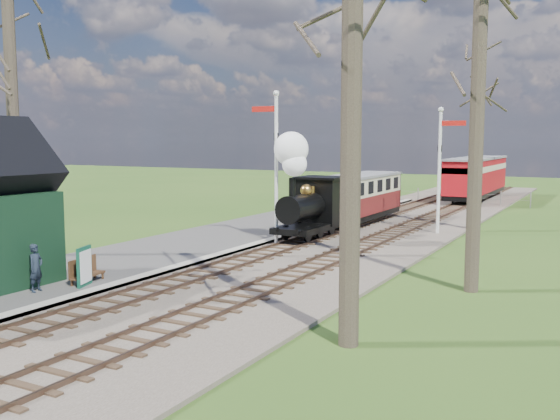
{
  "coord_description": "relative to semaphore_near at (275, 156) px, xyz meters",
  "views": [
    {
      "loc": [
        11.26,
        -5.82,
        4.3
      ],
      "look_at": [
        -0.03,
        15.08,
        1.6
      ],
      "focal_mm": 40.0,
      "sensor_mm": 36.0,
      "label": 1
    }
  ],
  "objects": [
    {
      "name": "coach",
      "position": [
        0.77,
        7.6,
        -2.13
      ],
      "size": [
        2.05,
        7.04,
        2.16
      ],
      "color": "black",
      "rests_on": "ground"
    },
    {
      "name": "sign_board",
      "position": [
        -0.96,
        -9.32,
        -2.87
      ],
      "size": [
        0.33,
        0.74,
        1.11
      ],
      "color": "#0F4631",
      "rests_on": "platform"
    },
    {
      "name": "red_carriage_a",
      "position": [
        3.37,
        20.58,
        -1.95
      ],
      "size": [
        2.33,
        5.78,
        2.46
      ],
      "color": "black",
      "rests_on": "ground"
    },
    {
      "name": "fence_line",
      "position": [
        1.07,
        20.0,
        -3.07
      ],
      "size": [
        12.6,
        0.08,
        1.0
      ],
      "color": "slate",
      "rests_on": "ground"
    },
    {
      "name": "semaphore_near",
      "position": [
        0.0,
        0.0,
        0.0
      ],
      "size": [
        1.22,
        0.24,
        6.22
      ],
      "color": "silver",
      "rests_on": "ground"
    },
    {
      "name": "platform",
      "position": [
        -2.73,
        -2.0,
        -3.52
      ],
      "size": [
        5.0,
        44.0,
        0.2
      ],
      "primitive_type": "cube",
      "color": "#474442",
      "rests_on": "ground"
    },
    {
      "name": "distant_hills",
      "position": [
        2.17,
        48.38,
        -19.83
      ],
      "size": [
        114.4,
        48.0,
        22.02
      ],
      "color": "#385B23",
      "rests_on": "ground"
    },
    {
      "name": "person",
      "position": [
        -1.63,
        -10.42,
        -2.77
      ],
      "size": [
        0.39,
        0.52,
        1.3
      ],
      "primitive_type": "imported",
      "rotation": [
        0.0,
        0.0,
        1.75
      ],
      "color": "#19212D",
      "rests_on": "platform"
    },
    {
      "name": "bare_trees",
      "position": [
        2.1,
        -5.9,
        1.59
      ],
      "size": [
        15.51,
        22.39,
        12.0
      ],
      "color": "#382D23",
      "rests_on": "ground"
    },
    {
      "name": "track_near",
      "position": [
        0.77,
        6.0,
        -3.52
      ],
      "size": [
        1.6,
        60.0,
        0.15
      ],
      "color": "brown",
      "rests_on": "ground"
    },
    {
      "name": "red_carriage_b",
      "position": [
        3.37,
        26.08,
        -1.95
      ],
      "size": [
        2.33,
        5.78,
        2.46
      ],
      "color": "black",
      "rests_on": "ground"
    },
    {
      "name": "semaphore_far",
      "position": [
        5.14,
        6.0,
        -0.27
      ],
      "size": [
        1.22,
        0.24,
        5.72
      ],
      "color": "silver",
      "rests_on": "ground"
    },
    {
      "name": "coping_strip",
      "position": [
        -0.43,
        -2.0,
        -3.52
      ],
      "size": [
        0.4,
        44.0,
        0.21
      ],
      "primitive_type": "cube",
      "color": "#B2AD9E",
      "rests_on": "ground"
    },
    {
      "name": "track_far",
      "position": [
        3.37,
        6.0,
        -3.52
      ],
      "size": [
        1.6,
        60.0,
        0.15
      ],
      "color": "brown",
      "rests_on": "ground"
    },
    {
      "name": "bench",
      "position": [
        -1.3,
        -8.98,
        -3.09
      ],
      "size": [
        0.56,
        1.28,
        0.71
      ],
      "color": "#482D1A",
      "rests_on": "platform"
    },
    {
      "name": "locomotive",
      "position": [
        0.76,
        1.54,
        -1.59
      ],
      "size": [
        1.76,
        4.11,
        4.4
      ],
      "color": "black",
      "rests_on": "ground"
    },
    {
      "name": "ballast_bed",
      "position": [
        2.07,
        6.0,
        -3.57
      ],
      "size": [
        8.0,
        60.0,
        0.1
      ],
      "primitive_type": "cube",
      "color": "brown",
      "rests_on": "ground"
    }
  ]
}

